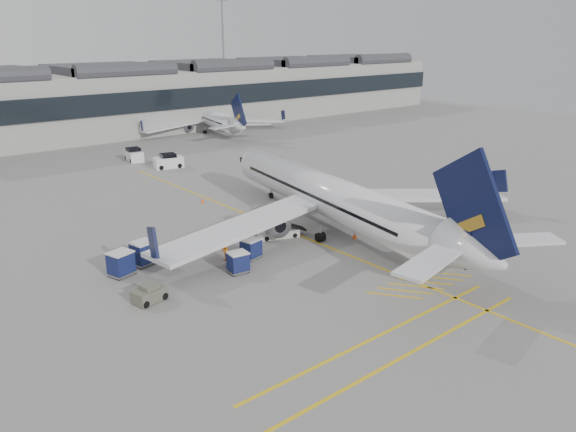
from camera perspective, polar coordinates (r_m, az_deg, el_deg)
ground at (r=41.23m, az=-3.15°, el=-7.54°), size 220.00×220.00×0.00m
apron_markings at (r=54.22m, az=-1.06°, el=-1.09°), size 0.25×60.00×0.01m
airliner_main at (r=52.36m, az=4.64°, el=1.81°), size 36.70×40.45×10.85m
airliner_far at (r=108.31m, az=-7.78°, el=9.77°), size 28.10×30.98×8.32m
belt_loader at (r=51.34m, az=-1.08°, el=-1.58°), size 4.60×2.71×1.82m
baggage_cart_a at (r=46.58m, az=-3.78°, el=-3.26°), size 1.80×1.58×1.67m
baggage_cart_b at (r=43.93m, az=-5.09°, el=-4.64°), size 1.74×1.49×1.67m
baggage_cart_c at (r=46.64m, az=-14.48°, el=-3.59°), size 2.14×1.89×1.95m
baggage_cart_d at (r=45.06m, az=-16.61°, el=-4.58°), size 2.18×1.95×1.93m
ramp_agent_a at (r=52.08m, az=-3.80°, el=-0.91°), size 0.77×0.66×1.79m
ramp_agent_b at (r=46.46m, az=-6.48°, el=-3.46°), size 1.04×1.01×1.69m
pushback_tug at (r=40.53m, az=-13.90°, el=-7.67°), size 2.51×1.82×1.28m
safety_cone_nose at (r=62.62m, az=-8.69°, el=1.60°), size 0.38×0.38×0.53m
safety_cone_engine at (r=51.42m, az=6.80°, el=-1.98°), size 0.41×0.41×0.57m
service_van_mid at (r=85.41m, az=-15.40°, el=6.00°), size 2.38×3.98×1.93m
service_van_right at (r=79.74m, az=-12.05°, el=5.44°), size 4.21×2.72×2.00m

